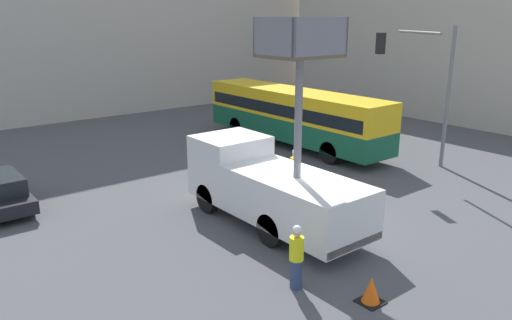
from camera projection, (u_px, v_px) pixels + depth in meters
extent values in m
plane|color=#4C4C4F|center=(309.00, 222.00, 17.44)|extent=(120.00, 120.00, 0.00)
cube|color=#BCB2A3|center=(488.00, 35.00, 34.91)|extent=(10.00, 28.00, 11.21)
cube|color=silver|center=(231.00, 165.00, 18.55)|extent=(2.43, 2.15, 2.23)
cube|color=silver|center=(296.00, 200.00, 15.96)|extent=(2.43, 5.02, 1.56)
cube|color=red|center=(355.00, 245.00, 14.28)|extent=(2.38, 0.10, 0.24)
cylinder|color=black|center=(208.00, 198.00, 18.21)|extent=(0.30, 1.07, 1.07)
cylinder|color=black|center=(253.00, 186.00, 19.49)|extent=(0.30, 1.07, 1.07)
cylinder|color=black|center=(271.00, 230.00, 15.52)|extent=(0.30, 1.07, 1.07)
cylinder|color=black|center=(319.00, 214.00, 16.80)|extent=(0.30, 1.07, 1.07)
cylinder|color=slate|center=(298.00, 119.00, 15.22)|extent=(0.24, 0.24, 3.72)
cube|color=brown|center=(300.00, 56.00, 14.69)|extent=(2.15, 1.75, 0.10)
cube|color=slate|center=(273.00, 36.00, 13.91)|extent=(0.08, 1.75, 1.05)
cube|color=slate|center=(325.00, 35.00, 15.15)|extent=(0.08, 1.75, 1.05)
cube|color=slate|center=(281.00, 35.00, 15.15)|extent=(2.15, 0.08, 1.05)
cube|color=slate|center=(321.00, 37.00, 13.90)|extent=(2.15, 0.08, 1.05)
cube|color=#145638|center=(293.00, 127.00, 27.51)|extent=(2.44, 12.20, 1.17)
cube|color=yellow|center=(294.00, 103.00, 27.15)|extent=(2.44, 12.20, 1.43)
cube|color=black|center=(294.00, 107.00, 27.21)|extent=(2.46, 11.71, 0.63)
cylinder|color=black|center=(237.00, 127.00, 29.85)|extent=(0.30, 1.11, 1.11)
cylinder|color=black|center=(265.00, 122.00, 31.13)|extent=(0.30, 1.11, 1.11)
cylinder|color=black|center=(330.00, 153.00, 24.17)|extent=(0.30, 1.11, 1.11)
cylinder|color=black|center=(359.00, 146.00, 25.45)|extent=(0.30, 1.11, 1.11)
cylinder|color=slate|center=(448.00, 98.00, 22.99)|extent=(0.18, 0.18, 6.54)
cylinder|color=slate|center=(419.00, 32.00, 21.81)|extent=(1.70, 3.21, 0.13)
cube|color=black|center=(381.00, 43.00, 21.59)|extent=(0.43, 0.43, 0.90)
sphere|color=red|center=(381.00, 37.00, 21.52)|extent=(0.20, 0.20, 0.20)
cylinder|color=navy|center=(296.00, 274.00, 13.13)|extent=(0.32, 0.32, 0.82)
cylinder|color=yellow|center=(297.00, 249.00, 12.92)|extent=(0.38, 0.38, 0.65)
sphere|color=tan|center=(297.00, 233.00, 12.80)|extent=(0.22, 0.22, 0.22)
sphere|color=white|center=(297.00, 230.00, 12.77)|extent=(0.23, 0.23, 0.23)
cylinder|color=navy|center=(295.00, 184.00, 19.98)|extent=(0.32, 0.32, 0.87)
cylinder|color=yellow|center=(295.00, 166.00, 19.77)|extent=(0.38, 0.38, 0.69)
sphere|color=tan|center=(295.00, 155.00, 19.64)|extent=(0.24, 0.24, 0.24)
sphere|color=white|center=(295.00, 152.00, 19.61)|extent=(0.25, 0.25, 0.25)
cube|color=black|center=(370.00, 302.00, 12.56)|extent=(0.61, 0.61, 0.03)
cone|color=#F25B0F|center=(371.00, 290.00, 12.46)|extent=(0.49, 0.49, 0.70)
cylinder|color=black|center=(12.00, 188.00, 19.94)|extent=(0.22, 0.64, 0.64)
cylinder|color=black|center=(30.00, 207.00, 17.98)|extent=(0.22, 0.64, 0.64)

